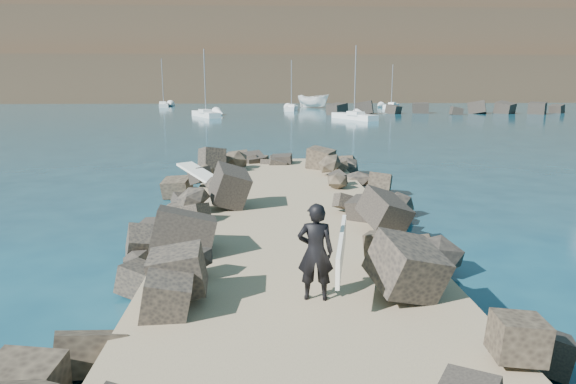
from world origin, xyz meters
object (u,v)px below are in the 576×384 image
surfboard_resting (204,178)px  surfer_with_board (319,251)px  boat_imported (313,101)px  sailboat_b (291,108)px

surfboard_resting → surfer_with_board: bearing=-111.3°
surfboard_resting → surfer_with_board: (3.04, -9.31, 0.44)m
boat_imported → sailboat_b: size_ratio=0.78×
boat_imported → surfboard_resting: bearing=-151.7°
surfboard_resting → boat_imported: 69.62m
surfer_with_board → sailboat_b: sailboat_b is taller
boat_imported → surfer_with_board: (-7.60, -78.12, 0.34)m
surfboard_resting → sailboat_b: size_ratio=0.34×
surfboard_resting → surfer_with_board: surfer_with_board is taller
sailboat_b → boat_imported: bearing=61.7°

